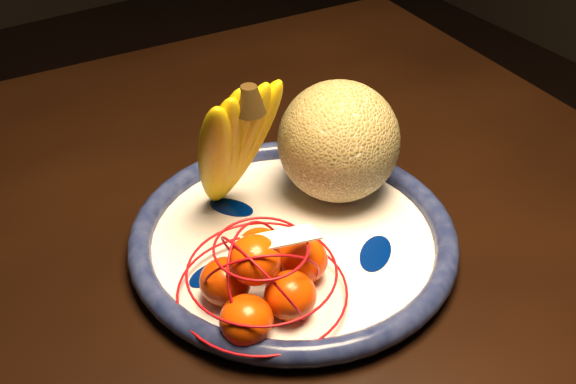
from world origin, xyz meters
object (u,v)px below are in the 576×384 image
mandarin_bag (263,277)px  fruit_bowl (293,238)px  dining_table (81,296)px  banana_bunch (230,142)px  cantaloupe (339,141)px

mandarin_bag → fruit_bowl: bearing=38.8°
dining_table → fruit_bowl: (0.20, -0.14, 0.09)m
fruit_bowl → dining_table: bearing=146.2°
dining_table → fruit_bowl: fruit_bowl is taller
mandarin_bag → banana_bunch: bearing=72.2°
cantaloupe → dining_table: bearing=162.5°
dining_table → mandarin_bag: mandarin_bag is taller
fruit_bowl → mandarin_bag: mandarin_bag is taller
dining_table → banana_bunch: size_ratio=7.79×
banana_bunch → mandarin_bag: bearing=-116.9°
cantaloupe → banana_bunch: size_ratio=0.73×
fruit_bowl → cantaloupe: 0.12m
fruit_bowl → mandarin_bag: (-0.07, -0.06, 0.03)m
fruit_bowl → banana_bunch: (-0.03, 0.07, 0.09)m
cantaloupe → banana_bunch: 0.13m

